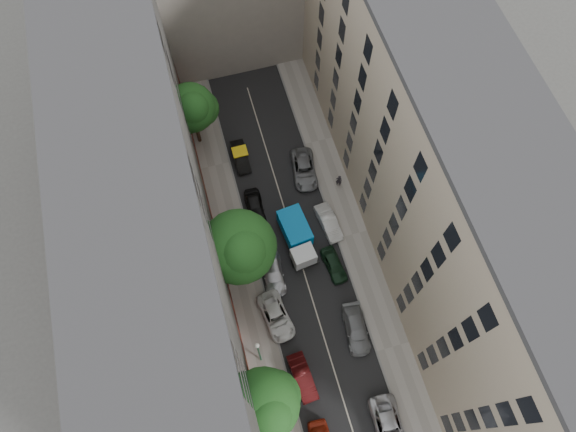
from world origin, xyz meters
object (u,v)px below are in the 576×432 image
object	(u,v)px
car_left_1	(303,377)
car_right_2	(334,265)
tree_far	(192,109)
car_left_4	(255,208)
car_left_2	(276,316)
lamp_post	(259,351)
tarp_truck	(297,237)
car_right_4	(304,169)
tree_mid	(240,249)
car_right_0	(389,427)
car_right_1	(356,329)
car_right_3	(329,222)
car_left_5	(241,157)
tree_near	(265,406)
pedestrian	(339,180)
car_left_3	(273,272)

from	to	relation	value
car_left_1	car_right_2	distance (m)	10.43
tree_far	car_left_4	bearing A→B (deg)	-69.36
car_left_2	lamp_post	world-z (taller)	lamp_post
tarp_truck	car_right_4	size ratio (longest dim) A/B	1.17
tarp_truck	car_right_4	world-z (taller)	tarp_truck
tree_mid	tree_far	world-z (taller)	tree_mid
car_right_0	car_right_2	distance (m)	14.40
car_right_1	car_right_3	distance (m)	10.43
car_right_2	car_right_3	world-z (taller)	car_right_3
car_right_2	tree_mid	size ratio (longest dim) A/B	0.38
car_left_4	car_left_5	distance (m)	6.03
car_right_1	car_right_2	distance (m)	6.20
car_left_5	car_right_2	xyz separation A→B (m)	(5.60, -13.60, -0.00)
car_left_4	tree_near	world-z (taller)	tree_near
car_right_4	tree_far	xyz separation A→B (m)	(-9.29, 6.47, 4.89)
tarp_truck	car_left_5	world-z (taller)	tarp_truck
car_left_5	car_right_4	distance (m)	6.61
car_left_2	car_right_1	size ratio (longest dim) A/B	1.03
car_left_1	lamp_post	distance (m)	5.20
car_right_3	pedestrian	xyz separation A→B (m)	(2.28, 3.92, 0.32)
car_left_1	tree_near	world-z (taller)	tree_near
car_left_5	car_right_0	size ratio (longest dim) A/B	0.77
car_right_1	car_right_4	world-z (taller)	car_right_4
lamp_post	tarp_truck	bearing A→B (deg)	58.18
car_right_2	car_left_5	bearing A→B (deg)	105.92
car_left_4	tree_mid	bearing A→B (deg)	-109.22
car_right_0	tree_near	distance (m)	11.07
tarp_truck	lamp_post	distance (m)	11.71
car_right_2	lamp_post	world-z (taller)	lamp_post
car_right_0	car_right_2	size ratio (longest dim) A/B	1.36
tree_mid	tree_far	xyz separation A→B (m)	(-1.12, 15.37, -1.07)
tarp_truck	car_left_2	xyz separation A→B (m)	(-3.80, -6.51, -0.75)
car_left_2	car_left_5	world-z (taller)	car_left_2
car_left_4	pedestrian	xyz separation A→B (m)	(8.68, 0.55, 0.29)
car_left_1	car_left_4	distance (m)	16.37
tree_far	car_left_2	bearing A→B (deg)	-82.33
pedestrian	car_right_2	bearing A→B (deg)	93.92
car_left_2	car_left_1	bearing A→B (deg)	-90.10
car_right_4	lamp_post	xyz separation A→B (m)	(-8.79, -16.76, 3.48)
car_right_3	car_right_4	distance (m)	6.23
tree_mid	tree_far	distance (m)	15.45
car_left_2	car_left_5	size ratio (longest dim) A/B	1.22
tarp_truck	tree_mid	size ratio (longest dim) A/B	0.58
car_left_5	car_right_3	bearing A→B (deg)	-55.98
car_left_1	car_left_5	distance (m)	22.40
tree_mid	lamp_post	world-z (taller)	tree_mid
car_left_3	pedestrian	world-z (taller)	pedestrian
car_left_5	tarp_truck	bearing A→B (deg)	-73.97
car_left_2	car_right_4	world-z (taller)	car_right_4
car_left_5	lamp_post	bearing A→B (deg)	-98.78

